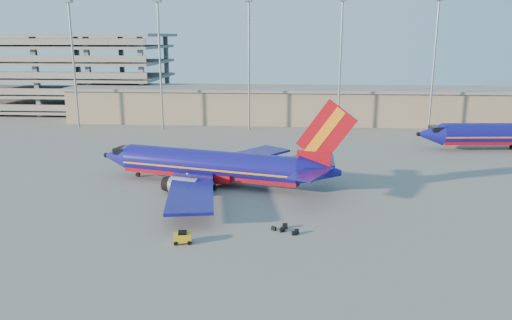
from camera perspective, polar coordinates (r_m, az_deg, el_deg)
The scene contains 7 objects.
ground at distance 69.06m, azimuth 0.02°, elevation -3.56°, with size 220.00×220.00×0.00m, color slate.
terminal_building at distance 124.85m, azimuth 6.62°, elevation 6.32°, with size 122.00×16.00×8.50m.
parking_garage at distance 155.14m, azimuth -21.60°, elevation 9.69°, with size 62.00×32.00×21.40m.
light_mast_row at distance 111.69m, azimuth 4.43°, elevation 12.29°, with size 101.60×1.60×28.65m.
aircraft_main at distance 71.44m, azimuth -4.59°, elevation -0.68°, with size 37.69×35.79×13.00m.
baggage_tug at distance 52.56m, azimuth -8.39°, elevation -8.72°, with size 1.99×1.40×1.31m.
luggage_pile at distance 55.29m, azimuth 3.42°, elevation -7.92°, with size 3.08×2.38×0.53m.
Camera 1 is at (4.87, -65.64, 20.88)m, focal length 35.00 mm.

